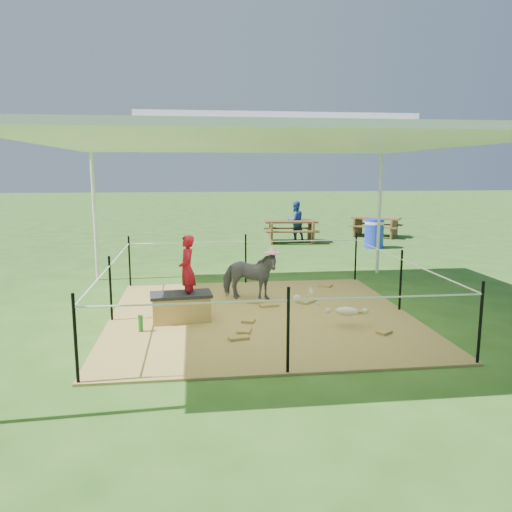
{
  "coord_description": "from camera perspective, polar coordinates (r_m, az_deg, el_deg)",
  "views": [
    {
      "loc": [
        -1.0,
        -7.41,
        2.24
      ],
      "look_at": [
        0.0,
        0.6,
        0.85
      ],
      "focal_mm": 35.0,
      "sensor_mm": 36.0,
      "label": 1
    }
  ],
  "objects": [
    {
      "name": "ground",
      "position": [
        7.81,
        0.55,
        -6.91
      ],
      "size": [
        90.0,
        90.0,
        0.0
      ],
      "primitive_type": "plane",
      "color": "#2D5919",
      "rests_on": "ground"
    },
    {
      "name": "woman",
      "position": [
        7.37,
        -7.89,
        -0.75
      ],
      "size": [
        0.28,
        0.39,
        1.01
      ],
      "primitive_type": "imported",
      "rotation": [
        0.0,
        0.0,
        -1.47
      ],
      "color": "#A10F1E",
      "rests_on": "straw_bale"
    },
    {
      "name": "picnic_table_near",
      "position": [
        15.72,
        4.0,
        2.82
      ],
      "size": [
        1.72,
        1.31,
        0.68
      ],
      "primitive_type": "cube",
      "rotation": [
        0.0,
        0.0,
        -0.08
      ],
      "color": "brown",
      "rests_on": "ground"
    },
    {
      "name": "green_bottle",
      "position": [
        7.15,
        -13.05,
        -7.52
      ],
      "size": [
        0.07,
        0.07,
        0.23
      ],
      "primitive_type": "cylinder",
      "rotation": [
        0.0,
        0.0,
        0.1
      ],
      "color": "#1B7C22",
      "rests_on": "hay_patch"
    },
    {
      "name": "hay_patch",
      "position": [
        7.8,
        0.55,
        -6.8
      ],
      "size": [
        4.6,
        4.6,
        0.03
      ],
      "primitive_type": "cube",
      "color": "brown",
      "rests_on": "ground"
    },
    {
      "name": "pony",
      "position": [
        8.56,
        -0.79,
        -2.3
      ],
      "size": [
        1.09,
        0.77,
        0.84
      ],
      "primitive_type": "imported",
      "rotation": [
        0.0,
        0.0,
        1.22
      ],
      "color": "#45464A",
      "rests_on": "hay_patch"
    },
    {
      "name": "foal",
      "position": [
        7.28,
        10.37,
        -6.03
      ],
      "size": [
        1.01,
        0.77,
        0.5
      ],
      "primitive_type": null,
      "rotation": [
        0.0,
        0.0,
        -0.34
      ],
      "color": "beige",
      "rests_on": "hay_patch"
    },
    {
      "name": "rope_fence",
      "position": [
        7.65,
        0.56,
        -2.29
      ],
      "size": [
        4.54,
        4.54,
        1.0
      ],
      "color": "black",
      "rests_on": "ground"
    },
    {
      "name": "pink_hat",
      "position": [
        8.47,
        -0.8,
        0.89
      ],
      "size": [
        0.26,
        0.26,
        0.12
      ],
      "primitive_type": "cylinder",
      "color": "pink",
      "rests_on": "pony"
    },
    {
      "name": "straw_bale",
      "position": [
        7.52,
        -8.54,
        -5.94
      ],
      "size": [
        0.88,
        0.5,
        0.37
      ],
      "primitive_type": "cube",
      "rotation": [
        0.0,
        0.0,
        0.1
      ],
      "color": "#AB813E",
      "rests_on": "hay_patch"
    },
    {
      "name": "dark_cloth",
      "position": [
        7.47,
        -8.58,
        -4.39
      ],
      "size": [
        0.94,
        0.55,
        0.05
      ],
      "primitive_type": "cube",
      "rotation": [
        0.0,
        0.0,
        0.1
      ],
      "color": "black",
      "rests_on": "straw_bale"
    },
    {
      "name": "canopy_tent",
      "position": [
        7.49,
        0.58,
        13.23
      ],
      "size": [
        6.3,
        6.3,
        2.9
      ],
      "color": "silver",
      "rests_on": "ground"
    },
    {
      "name": "trash_barrel",
      "position": [
        14.91,
        13.36,
        2.51
      ],
      "size": [
        0.56,
        0.56,
        0.84
      ],
      "primitive_type": "cylinder",
      "rotation": [
        0.0,
        0.0,
        -0.04
      ],
      "color": "blue",
      "rests_on": "ground"
    },
    {
      "name": "distant_person",
      "position": [
        15.97,
        4.49,
        3.99
      ],
      "size": [
        0.74,
        0.66,
        1.27
      ],
      "primitive_type": "imported",
      "rotation": [
        0.0,
        0.0,
        3.48
      ],
      "color": "#2E53AC",
      "rests_on": "ground"
    },
    {
      "name": "picnic_table_far",
      "position": [
        17.51,
        13.53,
        3.25
      ],
      "size": [
        1.95,
        1.82,
        0.66
      ],
      "primitive_type": "cube",
      "rotation": [
        0.0,
        0.0,
        -0.57
      ],
      "color": "brown",
      "rests_on": "ground"
    }
  ]
}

